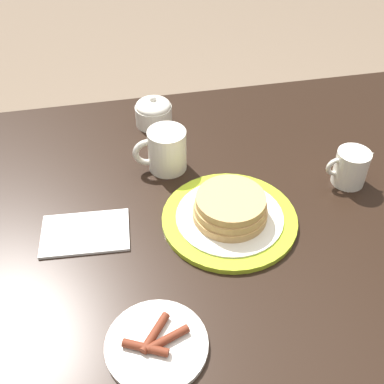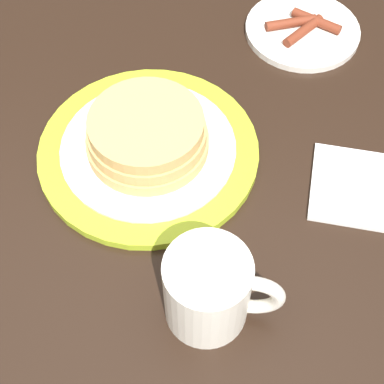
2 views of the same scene
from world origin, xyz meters
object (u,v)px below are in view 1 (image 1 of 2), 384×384
coffee_mug (166,150)px  sugar_bowl (154,112)px  creamer_pitcher (351,167)px  pancake_plate (230,213)px  side_plate_bacon (157,344)px  napkin (85,233)px

coffee_mug → sugar_bowl: coffee_mug is taller
coffee_mug → creamer_pitcher: size_ratio=1.11×
pancake_plate → side_plate_bacon: size_ratio=1.65×
sugar_bowl → napkin: 0.41m
pancake_plate → sugar_bowl: size_ratio=2.95×
pancake_plate → napkin: pancake_plate is taller
coffee_mug → pancake_plate: bearing=116.4°
pancake_plate → creamer_pitcher: bearing=-167.3°
coffee_mug → napkin: 0.26m
pancake_plate → sugar_bowl: bearing=-75.3°
side_plate_bacon → coffee_mug: (-0.09, -0.45, 0.04)m
pancake_plate → side_plate_bacon: pancake_plate is taller
coffee_mug → napkin: coffee_mug is taller
sugar_bowl → pancake_plate: bearing=104.7°
pancake_plate → coffee_mug: (0.10, -0.20, 0.03)m
pancake_plate → coffee_mug: coffee_mug is taller
pancake_plate → creamer_pitcher: 0.30m
sugar_bowl → creamer_pitcher: bearing=141.1°
creamer_pitcher → napkin: 0.58m
napkin → creamer_pitcher: bearing=-175.7°
pancake_plate → napkin: 0.29m
coffee_mug → creamer_pitcher: coffee_mug is taller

